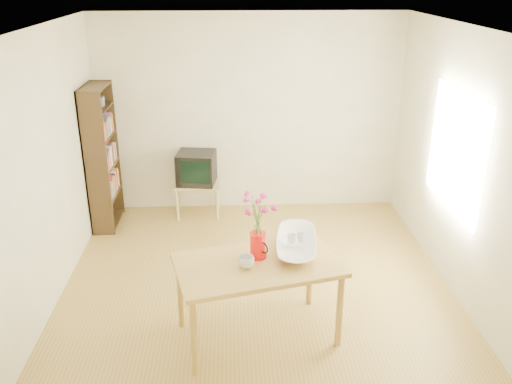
{
  "coord_description": "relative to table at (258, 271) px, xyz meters",
  "views": [
    {
      "loc": [
        -0.24,
        -4.71,
        3.07
      ],
      "look_at": [
        0.0,
        0.3,
        1.0
      ],
      "focal_mm": 38.0,
      "sensor_mm": 36.0,
      "label": 1
    }
  ],
  "objects": [
    {
      "name": "bowl",
      "position": [
        0.36,
        0.26,
        0.34
      ],
      "size": [
        0.6,
        0.6,
        0.51
      ],
      "primitive_type": "imported",
      "rotation": [
        0.0,
        0.0,
        -0.12
      ],
      "color": "white",
      "rests_on": "table"
    },
    {
      "name": "mug",
      "position": [
        -0.1,
        -0.08,
        0.14
      ],
      "size": [
        0.17,
        0.17,
        0.11
      ],
      "primitive_type": "imported",
      "rotation": [
        0.0,
        0.0,
        3.52
      ],
      "color": "white",
      "rests_on": "table"
    },
    {
      "name": "bookshelf",
      "position": [
        -1.82,
        2.43,
        0.17
      ],
      "size": [
        0.28,
        0.7,
        1.8
      ],
      "color": "black",
      "rests_on": "ground"
    },
    {
      "name": "teacup_a",
      "position": [
        0.32,
        0.26,
        0.29
      ],
      "size": [
        0.08,
        0.08,
        0.07
      ],
      "primitive_type": "imported",
      "rotation": [
        0.0,
        0.0,
        0.09
      ],
      "color": "white",
      "rests_on": "bowl"
    },
    {
      "name": "room",
      "position": [
        0.06,
        0.68,
        0.63
      ],
      "size": [
        4.5,
        4.5,
        4.5
      ],
      "color": "olive",
      "rests_on": "ground"
    },
    {
      "name": "table",
      "position": [
        0.0,
        0.0,
        0.0
      ],
      "size": [
        1.54,
        1.11,
        0.75
      ],
      "rotation": [
        0.0,
        0.0,
        0.25
      ],
      "color": "#A37E38",
      "rests_on": "ground"
    },
    {
      "name": "pitcher",
      "position": [
        0.01,
        0.1,
        0.19
      ],
      "size": [
        0.16,
        0.2,
        0.24
      ],
      "rotation": [
        0.0,
        0.0,
        0.64
      ],
      "color": "red",
      "rests_on": "table"
    },
    {
      "name": "television",
      "position": [
        -0.67,
        2.66,
        0.0
      ],
      "size": [
        0.53,
        0.5,
        0.41
      ],
      "rotation": [
        0.0,
        0.0,
        -0.13
      ],
      "color": "black",
      "rests_on": "tv_stand"
    },
    {
      "name": "tv_stand",
      "position": [
        -0.67,
        2.65,
        -0.28
      ],
      "size": [
        0.6,
        0.45,
        0.46
      ],
      "color": "tan",
      "rests_on": "ground"
    },
    {
      "name": "teacup_b",
      "position": [
        0.4,
        0.28,
        0.29
      ],
      "size": [
        0.09,
        0.09,
        0.07
      ],
      "primitive_type": "imported",
      "rotation": [
        0.0,
        0.0,
        1.83
      ],
      "color": "white",
      "rests_on": "bowl"
    },
    {
      "name": "flowers",
      "position": [
        0.0,
        0.1,
        0.5
      ],
      "size": [
        0.27,
        0.27,
        0.38
      ],
      "primitive_type": null,
      "color": "#E93790",
      "rests_on": "pitcher"
    }
  ]
}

